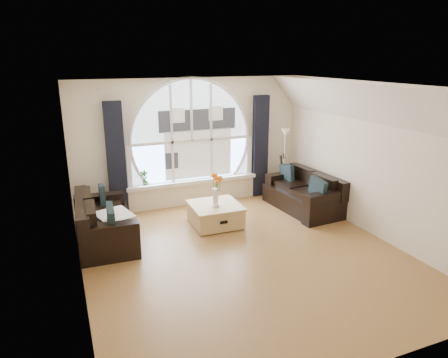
{
  "coord_description": "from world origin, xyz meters",
  "views": [
    {
      "loc": [
        -2.6,
        -5.43,
        3.11
      ],
      "look_at": [
        0.0,
        0.9,
        1.05
      ],
      "focal_mm": 32.71,
      "sensor_mm": 36.0,
      "label": 1
    }
  ],
  "objects_px": {
    "guitar": "(280,175)",
    "potted_plant": "(144,178)",
    "coffee_chest": "(215,214)",
    "vase_flowers": "(215,186)",
    "sofa_right": "(303,191)",
    "sofa_left": "(104,220)",
    "floor_lamp": "(284,165)"
  },
  "relations": [
    {
      "from": "sofa_right",
      "to": "coffee_chest",
      "type": "bearing_deg",
      "value": 177.88
    },
    {
      "from": "vase_flowers",
      "to": "floor_lamp",
      "type": "bearing_deg",
      "value": 24.25
    },
    {
      "from": "sofa_left",
      "to": "sofa_right",
      "type": "height_order",
      "value": "sofa_left"
    },
    {
      "from": "sofa_left",
      "to": "vase_flowers",
      "type": "xyz_separation_m",
      "value": [
        2.01,
        -0.14,
        0.4
      ]
    },
    {
      "from": "sofa_right",
      "to": "floor_lamp",
      "type": "bearing_deg",
      "value": 88.78
    },
    {
      "from": "coffee_chest",
      "to": "guitar",
      "type": "bearing_deg",
      "value": 27.13
    },
    {
      "from": "potted_plant",
      "to": "floor_lamp",
      "type": "bearing_deg",
      "value": -8.89
    },
    {
      "from": "sofa_right",
      "to": "guitar",
      "type": "relative_size",
      "value": 1.66
    },
    {
      "from": "vase_flowers",
      "to": "floor_lamp",
      "type": "height_order",
      "value": "floor_lamp"
    },
    {
      "from": "guitar",
      "to": "potted_plant",
      "type": "bearing_deg",
      "value": 159.9
    },
    {
      "from": "sofa_right",
      "to": "potted_plant",
      "type": "relative_size",
      "value": 5.51
    },
    {
      "from": "sofa_right",
      "to": "floor_lamp",
      "type": "distance_m",
      "value": 0.84
    },
    {
      "from": "floor_lamp",
      "to": "sofa_right",
      "type": "bearing_deg",
      "value": -86.98
    },
    {
      "from": "sofa_left",
      "to": "guitar",
      "type": "relative_size",
      "value": 1.69
    },
    {
      "from": "sofa_left",
      "to": "vase_flowers",
      "type": "height_order",
      "value": "vase_flowers"
    },
    {
      "from": "sofa_left",
      "to": "coffee_chest",
      "type": "relative_size",
      "value": 1.94
    },
    {
      "from": "sofa_right",
      "to": "floor_lamp",
      "type": "relative_size",
      "value": 1.1
    },
    {
      "from": "sofa_right",
      "to": "vase_flowers",
      "type": "height_order",
      "value": "vase_flowers"
    },
    {
      "from": "potted_plant",
      "to": "guitar",
      "type": "bearing_deg",
      "value": -6.49
    },
    {
      "from": "sofa_left",
      "to": "coffee_chest",
      "type": "bearing_deg",
      "value": 1.14
    },
    {
      "from": "floor_lamp",
      "to": "potted_plant",
      "type": "height_order",
      "value": "floor_lamp"
    },
    {
      "from": "coffee_chest",
      "to": "guitar",
      "type": "xyz_separation_m",
      "value": [
        1.95,
        0.94,
        0.3
      ]
    },
    {
      "from": "coffee_chest",
      "to": "vase_flowers",
      "type": "xyz_separation_m",
      "value": [
        -0.03,
        -0.08,
        0.58
      ]
    },
    {
      "from": "guitar",
      "to": "sofa_left",
      "type": "bearing_deg",
      "value": 178.94
    },
    {
      "from": "coffee_chest",
      "to": "potted_plant",
      "type": "bearing_deg",
      "value": 131.38
    },
    {
      "from": "sofa_right",
      "to": "vase_flowers",
      "type": "distance_m",
      "value": 2.07
    },
    {
      "from": "vase_flowers",
      "to": "potted_plant",
      "type": "bearing_deg",
      "value": 127.49
    },
    {
      "from": "coffee_chest",
      "to": "floor_lamp",
      "type": "xyz_separation_m",
      "value": [
        1.96,
        0.81,
        0.57
      ]
    },
    {
      "from": "sofa_right",
      "to": "vase_flowers",
      "type": "relative_size",
      "value": 2.51
    },
    {
      "from": "sofa_left",
      "to": "sofa_right",
      "type": "xyz_separation_m",
      "value": [
        4.03,
        0.02,
        0.0
      ]
    },
    {
      "from": "potted_plant",
      "to": "sofa_left",
      "type": "bearing_deg",
      "value": -128.0
    },
    {
      "from": "vase_flowers",
      "to": "potted_plant",
      "type": "distance_m",
      "value": 1.73
    }
  ]
}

